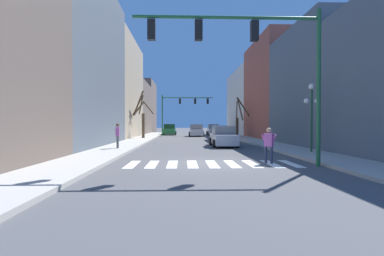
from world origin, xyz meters
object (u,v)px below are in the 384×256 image
object	(u,v)px
pedestrian_crossing_street	(118,133)
car_parked_left_far	(213,130)
car_parked_right_far	(223,137)
car_parked_left_near	(170,130)
car_parked_right_near	(221,132)
traffic_signal_near	(251,48)
pedestrian_on_right_sidewalk	(269,142)
traffic_signal_far	(181,105)
street_tree_right_far	(239,119)
car_at_intersection	(196,131)
street_tree_right_mid	(142,116)
street_lamp_right_corner	(312,103)

from	to	relation	value
pedestrian_crossing_street	car_parked_left_far	bearing A→B (deg)	-23.48
car_parked_right_far	car_parked_left_near	xyz separation A→B (m)	(-5.43, 25.27, 0.06)
car_parked_right_near	car_parked_left_near	size ratio (longest dim) A/B	0.96
car_parked_left_near	car_parked_right_near	bearing A→B (deg)	-148.23
traffic_signal_near	pedestrian_on_right_sidewalk	size ratio (longest dim) A/B	4.84
traffic_signal_far	car_parked_left_near	world-z (taller)	traffic_signal_far
pedestrian_crossing_street	street_tree_right_far	xyz separation A→B (m)	(11.85, 18.18, 1.35)
car_parked_right_near	car_parked_right_far	distance (m)	14.04
car_parked_right_near	pedestrian_on_right_sidewalk	world-z (taller)	pedestrian_on_right_sidewalk
car_at_intersection	pedestrian_on_right_sidewalk	distance (m)	30.10
traffic_signal_near	traffic_signal_far	bearing A→B (deg)	95.20
traffic_signal_far	pedestrian_on_right_sidewalk	world-z (taller)	traffic_signal_far
street_tree_right_far	street_tree_right_mid	xyz separation A→B (m)	(-12.25, -2.99, 0.27)
traffic_signal_near	car_parked_left_near	size ratio (longest dim) A/B	1.80
car_parked_left_near	pedestrian_on_right_sidewalk	xyz separation A→B (m)	(6.09, -35.80, 0.14)
pedestrian_crossing_street	car_parked_right_near	bearing A→B (deg)	-32.78
car_parked_left_near	street_tree_right_far	distance (m)	14.29
traffic_signal_far	car_parked_right_far	distance (m)	22.40
street_lamp_right_corner	car_at_intersection	bearing A→B (deg)	102.37
traffic_signal_far	pedestrian_crossing_street	size ratio (longest dim) A/B	4.56
car_parked_right_near	traffic_signal_near	bearing A→B (deg)	175.51
street_lamp_right_corner	street_tree_right_mid	bearing A→B (deg)	124.57
car_parked_right_near	street_tree_right_far	distance (m)	3.17
pedestrian_crossing_street	car_at_intersection	bearing A→B (deg)	-20.29
pedestrian_on_right_sidewalk	pedestrian_crossing_street	distance (m)	11.02
street_tree_right_mid	car_parked_left_near	bearing A→B (deg)	78.57
car_at_intersection	pedestrian_on_right_sidewalk	xyz separation A→B (m)	(1.95, -30.03, 0.16)
car_parked_right_far	street_tree_right_far	distance (m)	15.40
street_lamp_right_corner	pedestrian_on_right_sidewalk	world-z (taller)	street_lamp_right_corner
pedestrian_crossing_street	street_tree_right_mid	bearing A→B (deg)	-3.04
car_parked_left_far	car_parked_right_far	bearing A→B (deg)	176.15
traffic_signal_near	car_parked_right_far	world-z (taller)	traffic_signal_near
traffic_signal_near	pedestrian_on_right_sidewalk	bearing A→B (deg)	45.01
car_parked_left_near	street_lamp_right_corner	bearing A→B (deg)	-162.78
car_at_intersection	car_parked_left_near	size ratio (longest dim) A/B	0.99
car_parked_left_far	pedestrian_crossing_street	size ratio (longest dim) A/B	2.43
traffic_signal_far	car_at_intersection	world-z (taller)	traffic_signal_far
street_lamp_right_corner	street_tree_right_far	size ratio (longest dim) A/B	0.78
car_parked_left_far	traffic_signal_near	bearing A→B (deg)	176.71
traffic_signal_far	car_parked_right_far	bearing A→B (deg)	-80.94
car_parked_left_near	car_parked_left_far	bearing A→B (deg)	-101.24
car_at_intersection	street_tree_right_far	xyz separation A→B (m)	(5.38, -4.76, 1.70)
car_parked_left_near	traffic_signal_far	bearing A→B (deg)	-150.69
traffic_signal_near	pedestrian_crossing_street	distance (m)	11.64
car_parked_left_near	car_at_intersection	bearing A→B (deg)	-144.33
pedestrian_on_right_sidewalk	car_parked_left_near	bearing A→B (deg)	-42.13
traffic_signal_far	car_parked_left_far	distance (m)	6.72
pedestrian_on_right_sidewalk	pedestrian_crossing_street	world-z (taller)	pedestrian_crossing_street
car_at_intersection	pedestrian_crossing_street	size ratio (longest dim) A/B	2.55
car_at_intersection	car_parked_right_far	bearing A→B (deg)	-176.21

